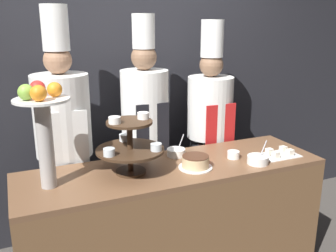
{
  "coord_description": "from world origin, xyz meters",
  "views": [
    {
      "loc": [
        -0.95,
        -1.8,
        1.8
      ],
      "look_at": [
        0.0,
        0.4,
        1.11
      ],
      "focal_mm": 40.0,
      "sensor_mm": 36.0,
      "label": 1
    }
  ],
  "objects_px": {
    "cup_white": "(233,155)",
    "chef_left": "(64,135)",
    "chef_center_right": "(210,124)",
    "chef_center_left": "(145,127)",
    "fruit_pedestal": "(43,121)",
    "serving_bowl_far": "(176,152)",
    "serving_bowl_near": "(258,160)",
    "tiered_stand": "(130,144)",
    "cake_square_tray": "(279,153)",
    "cake_round": "(195,162)"
  },
  "relations": [
    {
      "from": "chef_left",
      "to": "chef_center_right",
      "type": "height_order",
      "value": "chef_left"
    },
    {
      "from": "serving_bowl_far",
      "to": "cup_white",
      "type": "bearing_deg",
      "value": -29.66
    },
    {
      "from": "tiered_stand",
      "to": "cake_square_tray",
      "type": "bearing_deg",
      "value": -6.71
    },
    {
      "from": "fruit_pedestal",
      "to": "cake_square_tray",
      "type": "bearing_deg",
      "value": -4.27
    },
    {
      "from": "tiered_stand",
      "to": "chef_center_left",
      "type": "distance_m",
      "value": 0.58
    },
    {
      "from": "cake_round",
      "to": "chef_center_right",
      "type": "height_order",
      "value": "chef_center_right"
    },
    {
      "from": "chef_center_right",
      "to": "cake_square_tray",
      "type": "bearing_deg",
      "value": -71.29
    },
    {
      "from": "fruit_pedestal",
      "to": "chef_center_left",
      "type": "distance_m",
      "value": 0.97
    },
    {
      "from": "fruit_pedestal",
      "to": "serving_bowl_far",
      "type": "bearing_deg",
      "value": 10.86
    },
    {
      "from": "cup_white",
      "to": "chef_left",
      "type": "relative_size",
      "value": 0.05
    },
    {
      "from": "cake_square_tray",
      "to": "fruit_pedestal",
      "type": "bearing_deg",
      "value": 175.73
    },
    {
      "from": "chef_center_left",
      "to": "serving_bowl_near",
      "type": "bearing_deg",
      "value": -51.74
    },
    {
      "from": "cake_round",
      "to": "tiered_stand",
      "type": "bearing_deg",
      "value": 167.41
    },
    {
      "from": "cake_square_tray",
      "to": "chef_center_left",
      "type": "height_order",
      "value": "chef_center_left"
    },
    {
      "from": "cup_white",
      "to": "cake_round",
      "type": "bearing_deg",
      "value": -170.38
    },
    {
      "from": "cake_round",
      "to": "serving_bowl_near",
      "type": "relative_size",
      "value": 1.41
    },
    {
      "from": "serving_bowl_far",
      "to": "chef_center_right",
      "type": "relative_size",
      "value": 0.09
    },
    {
      "from": "cake_round",
      "to": "cup_white",
      "type": "height_order",
      "value": "cake_round"
    },
    {
      "from": "serving_bowl_near",
      "to": "serving_bowl_far",
      "type": "distance_m",
      "value": 0.57
    },
    {
      "from": "fruit_pedestal",
      "to": "serving_bowl_near",
      "type": "bearing_deg",
      "value": -7.72
    },
    {
      "from": "fruit_pedestal",
      "to": "cake_round",
      "type": "distance_m",
      "value": 0.98
    },
    {
      "from": "cake_round",
      "to": "cup_white",
      "type": "xyz_separation_m",
      "value": [
        0.33,
        0.06,
        -0.01
      ]
    },
    {
      "from": "cup_white",
      "to": "serving_bowl_far",
      "type": "bearing_deg",
      "value": 150.34
    },
    {
      "from": "serving_bowl_near",
      "to": "chef_center_right",
      "type": "distance_m",
      "value": 0.7
    },
    {
      "from": "tiered_stand",
      "to": "chef_center_right",
      "type": "height_order",
      "value": "chef_center_right"
    },
    {
      "from": "serving_bowl_near",
      "to": "chef_left",
      "type": "xyz_separation_m",
      "value": [
        -1.16,
        0.7,
        0.11
      ]
    },
    {
      "from": "chef_center_right",
      "to": "tiered_stand",
      "type": "bearing_deg",
      "value": -149.19
    },
    {
      "from": "cup_white",
      "to": "chef_center_left",
      "type": "relative_size",
      "value": 0.05
    },
    {
      "from": "chef_left",
      "to": "chef_center_left",
      "type": "relative_size",
      "value": 1.03
    },
    {
      "from": "tiered_stand",
      "to": "chef_left",
      "type": "xyz_separation_m",
      "value": [
        -0.33,
        0.51,
        -0.05
      ]
    },
    {
      "from": "fruit_pedestal",
      "to": "cake_square_tray",
      "type": "distance_m",
      "value": 1.62
    },
    {
      "from": "cake_round",
      "to": "serving_bowl_near",
      "type": "xyz_separation_m",
      "value": [
        0.42,
        -0.1,
        -0.01
      ]
    },
    {
      "from": "tiered_stand",
      "to": "serving_bowl_near",
      "type": "bearing_deg",
      "value": -12.81
    },
    {
      "from": "tiered_stand",
      "to": "fruit_pedestal",
      "type": "relative_size",
      "value": 0.7
    },
    {
      "from": "serving_bowl_far",
      "to": "chef_center_left",
      "type": "distance_m",
      "value": 0.38
    },
    {
      "from": "serving_bowl_near",
      "to": "chef_center_left",
      "type": "distance_m",
      "value": 0.89
    },
    {
      "from": "tiered_stand",
      "to": "serving_bowl_near",
      "type": "xyz_separation_m",
      "value": [
        0.83,
        -0.19,
        -0.17
      ]
    },
    {
      "from": "cup_white",
      "to": "chef_center_left",
      "type": "bearing_deg",
      "value": 129.92
    },
    {
      "from": "serving_bowl_near",
      "to": "chef_left",
      "type": "bearing_deg",
      "value": 149.08
    },
    {
      "from": "fruit_pedestal",
      "to": "chef_center_left",
      "type": "relative_size",
      "value": 0.33
    },
    {
      "from": "tiered_stand",
      "to": "chef_center_left",
      "type": "height_order",
      "value": "chef_center_left"
    },
    {
      "from": "fruit_pedestal",
      "to": "serving_bowl_far",
      "type": "relative_size",
      "value": 3.95
    },
    {
      "from": "chef_left",
      "to": "chef_center_right",
      "type": "distance_m",
      "value": 1.18
    },
    {
      "from": "cup_white",
      "to": "serving_bowl_far",
      "type": "relative_size",
      "value": 0.55
    },
    {
      "from": "tiered_stand",
      "to": "cup_white",
      "type": "distance_m",
      "value": 0.76
    },
    {
      "from": "serving_bowl_near",
      "to": "chef_center_right",
      "type": "relative_size",
      "value": 0.09
    },
    {
      "from": "cup_white",
      "to": "chef_left",
      "type": "distance_m",
      "value": 1.21
    },
    {
      "from": "serving_bowl_near",
      "to": "serving_bowl_far",
      "type": "height_order",
      "value": "serving_bowl_near"
    },
    {
      "from": "cup_white",
      "to": "cake_square_tray",
      "type": "distance_m",
      "value": 0.34
    },
    {
      "from": "cake_square_tray",
      "to": "chef_center_right",
      "type": "distance_m",
      "value": 0.67
    }
  ]
}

